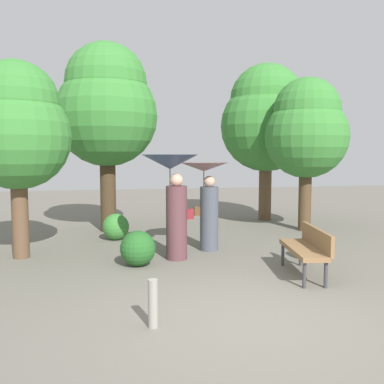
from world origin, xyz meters
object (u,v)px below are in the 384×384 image
(park_bench, at_px, (308,247))
(tree_mid_right, at_px, (307,129))
(tree_mid_left, at_px, (107,106))
(person_left, at_px, (173,187))
(path_marker_post, at_px, (153,303))
(person_right, at_px, (207,193))
(tree_near_right, at_px, (266,118))
(tree_near_left, at_px, (17,127))

(park_bench, height_order, tree_mid_right, tree_mid_right)
(tree_mid_left, bearing_deg, person_left, -68.98)
(path_marker_post, bearing_deg, person_right, 68.53)
(person_left, relative_size, tree_mid_left, 0.42)
(tree_mid_right, xyz_separation_m, path_marker_post, (-4.70, -5.75, -2.46))
(tree_mid_left, bearing_deg, path_marker_post, -85.05)
(tree_near_right, xyz_separation_m, path_marker_post, (-4.29, -7.72, -2.90))
(person_left, distance_m, person_right, 1.06)
(park_bench, distance_m, tree_mid_right, 5.01)
(tree_near_right, distance_m, path_marker_post, 9.29)
(park_bench, relative_size, path_marker_post, 2.61)
(park_bench, bearing_deg, tree_near_left, -105.36)
(park_bench, distance_m, path_marker_post, 3.30)
(park_bench, height_order, tree_near_left, tree_near_left)
(tree_mid_right, bearing_deg, tree_near_left, -165.54)
(person_left, distance_m, tree_mid_right, 4.87)
(person_right, xyz_separation_m, tree_near_right, (2.75, 3.80, 1.95))
(person_left, relative_size, path_marker_post, 3.50)
(tree_near_right, bearing_deg, path_marker_post, -119.05)
(person_left, bearing_deg, tree_mid_left, 28.76)
(person_right, height_order, tree_near_right, tree_near_right)
(person_right, xyz_separation_m, park_bench, (1.28, -2.23, -0.74))
(person_right, bearing_deg, tree_near_right, -28.11)
(person_right, height_order, tree_mid_right, tree_mid_right)
(person_left, xyz_separation_m, tree_near_left, (-3.01, 0.67, 1.20))
(person_right, bearing_deg, path_marker_post, 166.27)
(person_left, xyz_separation_m, tree_mid_left, (-1.29, 3.36, 1.92))
(tree_near_left, bearing_deg, tree_mid_right, 14.46)
(tree_mid_right, bearing_deg, tree_near_right, 101.79)
(person_right, distance_m, tree_mid_left, 4.03)
(tree_near_right, bearing_deg, tree_mid_right, -78.21)
(park_bench, xyz_separation_m, tree_mid_right, (1.88, 4.06, 2.25))
(tree_near_left, distance_m, path_marker_post, 5.13)
(park_bench, relative_size, tree_near_left, 0.40)
(tree_mid_left, xyz_separation_m, tree_mid_right, (5.27, -0.88, -0.60))
(path_marker_post, bearing_deg, tree_mid_left, 94.95)
(person_right, bearing_deg, park_bench, -142.34)
(person_right, distance_m, tree_near_left, 4.08)
(person_left, height_order, tree_near_left, tree_near_left)
(tree_mid_left, xyz_separation_m, path_marker_post, (0.57, -6.63, -3.06))
(tree_mid_left, relative_size, path_marker_post, 8.42)
(person_left, bearing_deg, tree_near_right, -31.06)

